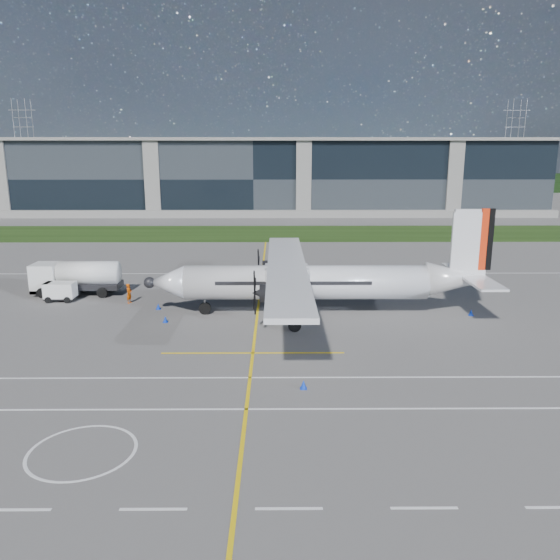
% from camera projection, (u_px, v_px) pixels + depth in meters
% --- Properties ---
extents(ground, '(400.00, 400.00, 0.00)m').
position_uv_depth(ground, '(246.00, 241.00, 80.42)').
color(ground, '#565351').
rests_on(ground, ground).
extents(grass_strip, '(400.00, 18.00, 0.04)m').
position_uv_depth(grass_strip, '(248.00, 233.00, 88.20)').
color(grass_strip, '#1A320D').
rests_on(grass_strip, ground).
extents(terminal_building, '(120.00, 20.00, 15.00)m').
position_uv_depth(terminal_building, '(255.00, 177.00, 117.64)').
color(terminal_building, black).
rests_on(terminal_building, ground).
extents(tree_line, '(400.00, 6.00, 6.00)m').
position_uv_depth(tree_line, '(262.00, 183.00, 177.08)').
color(tree_line, black).
rests_on(tree_line, ground).
extents(pylon_west, '(9.00, 4.60, 30.00)m').
position_uv_depth(pylon_west, '(25.00, 145.00, 183.53)').
color(pylon_west, gray).
rests_on(pylon_west, ground).
extents(pylon_east, '(9.00, 4.60, 30.00)m').
position_uv_depth(pylon_east, '(513.00, 145.00, 184.63)').
color(pylon_east, gray).
rests_on(pylon_east, ground).
extents(yellow_taxiway_centerline, '(0.20, 70.00, 0.01)m').
position_uv_depth(yellow_taxiway_centerline, '(260.00, 292.00, 51.24)').
color(yellow_taxiway_centerline, yellow).
rests_on(yellow_taxiway_centerline, ground).
extents(white_lane_line, '(90.00, 0.15, 0.01)m').
position_uv_depth(white_lane_line, '(188.00, 409.00, 27.85)').
color(white_lane_line, white).
rests_on(white_lane_line, ground).
extents(turboprop_aircraft, '(27.47, 28.48, 8.55)m').
position_uv_depth(turboprop_aircraft, '(319.00, 262.00, 43.32)').
color(turboprop_aircraft, silver).
rests_on(turboprop_aircraft, ground).
extents(fuel_tanker_truck, '(8.29, 2.70, 3.11)m').
position_uv_depth(fuel_tanker_truck, '(70.00, 278.00, 50.02)').
color(fuel_tanker_truck, silver).
rests_on(fuel_tanker_truck, ground).
extents(baggage_tug, '(2.76, 1.66, 1.66)m').
position_uv_depth(baggage_tug, '(60.00, 292.00, 48.01)').
color(baggage_tug, silver).
rests_on(baggage_tug, ground).
extents(ground_crew_person, '(0.78, 0.93, 1.97)m').
position_uv_depth(ground_crew_person, '(129.00, 292.00, 47.29)').
color(ground_crew_person, '#F25907').
rests_on(ground_crew_person, ground).
extents(safety_cone_tail, '(0.36, 0.36, 0.50)m').
position_uv_depth(safety_cone_tail, '(471.00, 312.00, 43.81)').
color(safety_cone_tail, '#0B30BC').
rests_on(safety_cone_tail, ground).
extents(safety_cone_nose_port, '(0.36, 0.36, 0.50)m').
position_uv_depth(safety_cone_nose_port, '(165.00, 319.00, 42.07)').
color(safety_cone_nose_port, '#0B30BC').
rests_on(safety_cone_nose_port, ground).
extents(safety_cone_nose_stbd, '(0.36, 0.36, 0.50)m').
position_uv_depth(safety_cone_nose_stbd, '(158.00, 306.00, 45.57)').
color(safety_cone_nose_stbd, '#0B30BC').
rests_on(safety_cone_nose_stbd, ground).
extents(safety_cone_portwing, '(0.36, 0.36, 0.50)m').
position_uv_depth(safety_cone_portwing, '(303.00, 384.00, 30.25)').
color(safety_cone_portwing, '#0B30BC').
rests_on(safety_cone_portwing, ground).
extents(safety_cone_stbdwing, '(0.36, 0.36, 0.50)m').
position_uv_depth(safety_cone_stbdwing, '(282.00, 273.00, 58.20)').
color(safety_cone_stbdwing, '#0B30BC').
rests_on(safety_cone_stbdwing, ground).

